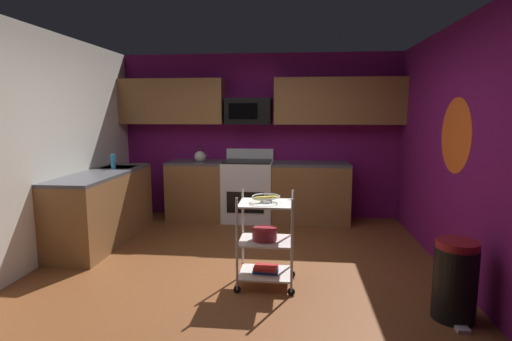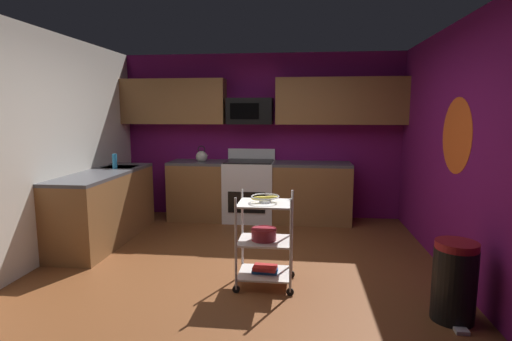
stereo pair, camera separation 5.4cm
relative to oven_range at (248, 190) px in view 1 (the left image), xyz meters
The scene contains 16 objects.
floor 2.17m from the oven_range, 85.84° to the right, with size 4.40×4.80×0.04m, color brown.
wall_back 0.90m from the oven_range, 64.85° to the left, with size 4.52×0.06×2.60m, color #6B1156.
wall_left 3.07m from the oven_range, 134.63° to the right, with size 0.06×4.80×2.60m, color silver.
wall_right 3.28m from the oven_range, 41.44° to the right, with size 0.06×4.80×2.60m, color #6B1156.
wall_flower_decal 3.16m from the oven_range, 38.58° to the right, with size 0.77×0.77×0.00m, color #E5591E.
counter_run 0.80m from the oven_range, 140.77° to the right, with size 3.61×2.49×0.92m.
oven_range is the anchor object (origin of this frame).
upper_cabinets 1.39m from the oven_range, 35.02° to the left, with size 4.40×0.33×0.70m.
microwave 1.23m from the oven_range, 90.26° to the left, with size 0.70×0.39×0.40m.
rolling_cart 2.43m from the oven_range, 78.91° to the right, with size 0.58×0.43×0.91m.
fruit_bowl 2.46m from the oven_range, 78.91° to the right, with size 0.27×0.27×0.07m.
mixing_bowl_large 2.43m from the oven_range, 79.21° to the right, with size 0.25×0.25×0.11m.
book_stack 2.45m from the oven_range, 78.91° to the right, with size 0.25×0.18×0.06m.
kettle 0.92m from the oven_range, behind, with size 0.21×0.18×0.26m.
dish_soap_bottle 2.04m from the oven_range, 151.72° to the right, with size 0.06×0.06×0.20m, color #2D8CBF.
trash_can 3.53m from the oven_range, 54.42° to the right, with size 0.34×0.42×0.66m.
Camera 1 is at (0.60, -4.01, 1.69)m, focal length 28.06 mm.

